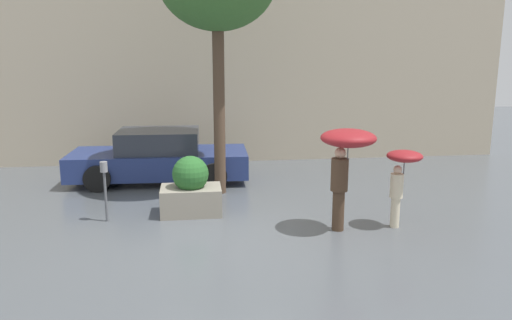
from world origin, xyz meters
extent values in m
plane|color=#51565B|center=(0.00, 0.00, 0.00)|extent=(40.00, 40.00, 0.00)
cube|color=#B7A88E|center=(0.00, 6.50, 3.00)|extent=(18.00, 0.30, 6.00)
cube|color=gray|center=(-0.52, 1.48, 0.28)|extent=(1.21, 0.80, 0.55)
sphere|color=#286028|center=(-0.52, 1.48, 0.83)|extent=(0.73, 0.73, 0.73)
cylinder|color=#473323|center=(2.16, 0.17, 0.38)|extent=(0.22, 0.22, 0.75)
cylinder|color=#473323|center=(2.16, 0.17, 1.05)|extent=(0.31, 0.31, 0.60)
sphere|color=tan|center=(2.16, 0.17, 1.45)|extent=(0.20, 0.20, 0.20)
cylinder|color=#4C4C51|center=(2.27, 0.08, 1.40)|extent=(0.02, 0.02, 0.65)
ellipsoid|color=maroon|center=(2.27, 0.08, 1.73)|extent=(0.98, 0.98, 0.31)
cylinder|color=beige|center=(3.26, 0.19, 0.29)|extent=(0.17, 0.17, 0.57)
cylinder|color=beige|center=(3.26, 0.19, 0.80)|extent=(0.24, 0.24, 0.45)
sphere|color=beige|center=(3.26, 0.19, 1.11)|extent=(0.16, 0.16, 0.16)
cylinder|color=#4C4C51|center=(3.36, 0.15, 1.09)|extent=(0.02, 0.02, 0.54)
ellipsoid|color=maroon|center=(3.36, 0.15, 1.36)|extent=(0.65, 0.65, 0.21)
cube|color=navy|center=(-1.31, 4.24, 0.47)|extent=(4.45, 1.91, 0.60)
cube|color=#2D333D|center=(-1.31, 4.24, 1.04)|extent=(2.03, 1.56, 0.54)
cylinder|color=black|center=(-2.70, 3.41, 0.32)|extent=(0.64, 0.24, 0.63)
cylinder|color=black|center=(-2.65, 5.17, 0.32)|extent=(0.64, 0.24, 0.63)
cylinder|color=black|center=(0.02, 3.32, 0.32)|extent=(0.64, 0.24, 0.63)
cylinder|color=black|center=(0.08, 5.08, 0.32)|extent=(0.64, 0.24, 0.63)
cylinder|color=brown|center=(0.15, 2.97, 2.02)|extent=(0.26, 0.26, 4.04)
cylinder|color=#595B60|center=(-2.14, 1.20, 0.49)|extent=(0.05, 0.05, 0.98)
cylinder|color=gray|center=(-2.14, 1.20, 1.08)|extent=(0.14, 0.14, 0.20)
camera|label=1|loc=(-0.43, -8.29, 3.19)|focal=35.00mm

